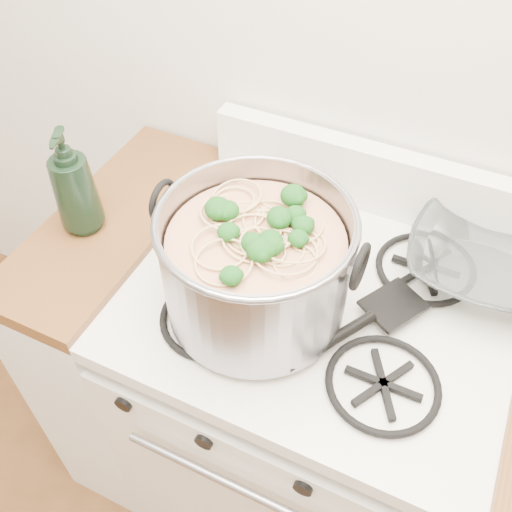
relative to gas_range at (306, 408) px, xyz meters
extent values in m
plane|color=silver|center=(0.00, 0.34, 0.91)|extent=(3.60, 0.00, 3.60)
cube|color=white|center=(0.00, 0.00, -0.03)|extent=(0.76, 0.65, 0.81)
cube|color=white|center=(0.00, 0.00, 0.44)|extent=(0.76, 0.65, 0.04)
cube|color=black|center=(0.00, 0.00, 0.48)|extent=(0.60, 0.56, 0.02)
cylinder|color=black|center=(-0.28, -0.32, 0.34)|extent=(0.04, 0.03, 0.04)
cylinder|color=black|center=(-0.10, -0.32, 0.34)|extent=(0.04, 0.03, 0.04)
cylinder|color=black|center=(0.10, -0.32, 0.34)|extent=(0.04, 0.03, 0.04)
cube|color=silver|center=(-0.51, 0.00, 0.00)|extent=(0.25, 0.65, 0.88)
cube|color=#583615|center=(-0.51, 0.00, 0.46)|extent=(0.25, 0.65, 0.04)
cylinder|color=gray|center=(-0.10, -0.09, 0.60)|extent=(0.34, 0.34, 0.23)
torus|color=gray|center=(-0.10, -0.09, 0.71)|extent=(0.35, 0.35, 0.01)
torus|color=black|center=(-0.29, -0.09, 0.68)|extent=(0.01, 0.08, 0.08)
torus|color=black|center=(0.08, -0.09, 0.68)|extent=(0.01, 0.08, 0.08)
cylinder|color=tan|center=(-0.10, -0.09, 0.58)|extent=(0.31, 0.31, 0.18)
sphere|color=#154A13|center=(-0.10, -0.09, 0.68)|extent=(0.04, 0.04, 0.04)
sphere|color=#154A13|center=(-0.10, -0.09, 0.68)|extent=(0.04, 0.04, 0.04)
sphere|color=#154A13|center=(-0.10, -0.09, 0.68)|extent=(0.04, 0.04, 0.04)
sphere|color=#154A13|center=(-0.10, -0.09, 0.68)|extent=(0.04, 0.04, 0.04)
sphere|color=#154A13|center=(-0.10, -0.09, 0.68)|extent=(0.04, 0.04, 0.04)
sphere|color=#154A13|center=(-0.10, -0.09, 0.68)|extent=(0.04, 0.04, 0.04)
sphere|color=#154A13|center=(-0.10, -0.09, 0.68)|extent=(0.04, 0.04, 0.04)
sphere|color=#154A13|center=(-0.10, -0.09, 0.68)|extent=(0.04, 0.04, 0.04)
sphere|color=#154A13|center=(-0.10, -0.09, 0.68)|extent=(0.04, 0.04, 0.04)
sphere|color=#154A13|center=(-0.10, -0.09, 0.68)|extent=(0.04, 0.04, 0.04)
sphere|color=#154A13|center=(-0.10, -0.09, 0.68)|extent=(0.04, 0.04, 0.04)
sphere|color=#154A13|center=(-0.10, -0.09, 0.68)|extent=(0.04, 0.04, 0.04)
sphere|color=#154A13|center=(-0.10, -0.09, 0.68)|extent=(0.04, 0.04, 0.04)
imported|color=white|center=(0.27, 0.18, 0.50)|extent=(0.12, 0.12, 0.03)
imported|color=black|center=(-0.54, -0.05, 0.61)|extent=(0.13, 0.13, 0.25)
camera|label=1|loc=(0.19, -0.71, 1.36)|focal=40.00mm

